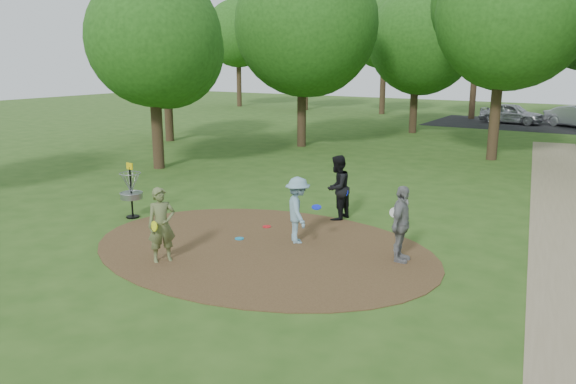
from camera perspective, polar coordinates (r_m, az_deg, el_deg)
The scene contains 12 objects.
ground at distance 13.13m, azimuth -2.74°, elevation -5.72°, with size 100.00×100.00×0.00m, color #2D5119.
dirt_clearing at distance 13.12m, azimuth -2.74°, elevation -5.68°, with size 8.40×8.40×0.02m, color #47301C.
parking_lot at distance 40.79m, azimuth 24.30°, elevation 6.19°, with size 14.00×8.00×0.01m, color black.
player_observer_with_disc at distance 12.32m, azimuth -12.72°, elevation -3.30°, with size 0.66×0.72×1.65m.
player_throwing_with_disc at distance 13.28m, azimuth 1.00°, elevation -1.87°, with size 1.19×1.17×1.60m.
player_walking_with_disc at distance 15.25m, azimuth 5.02°, elevation 0.44°, with size 0.71×0.89×1.78m.
player_waiting_with_disc at distance 12.26m, azimuth 11.41°, elevation -3.23°, with size 0.52×1.01×1.68m.
disc_ground_cyan at distance 13.74m, azimuth -4.97°, elevation -4.74°, with size 0.22×0.22×0.02m, color #1787BB.
disc_ground_red at distance 14.66m, azimuth -2.17°, elevation -3.53°, with size 0.22×0.22×0.02m, color red.
car_left at distance 41.06m, azimuth 21.76°, elevation 7.43°, with size 1.64×4.07×1.39m, color #9C9DA3.
disc_golf_basket at distance 15.96m, azimuth -15.67°, elevation 0.52°, with size 0.63×0.63×1.54m.
tree_ring at distance 21.56m, azimuth 18.46°, elevation 15.41°, with size 37.36×44.95×9.08m.
Camera 1 is at (6.98, -10.26, 4.30)m, focal length 35.00 mm.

